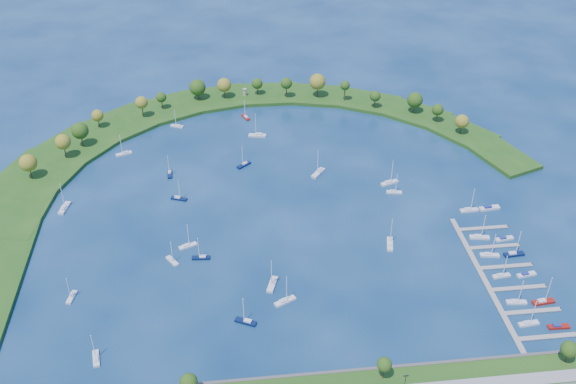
{
  "coord_description": "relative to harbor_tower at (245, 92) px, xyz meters",
  "views": [
    {
      "loc": [
        -23.39,
        -250.47,
        179.13
      ],
      "look_at": [
        5.0,
        5.0,
        4.0
      ],
      "focal_mm": 40.77,
      "sensor_mm": 36.0,
      "label": 1
    }
  ],
  "objects": [
    {
      "name": "moored_boat_17",
      "position": [
        65.94,
        -103.19,
        -3.39
      ],
      "size": [
        9.52,
        5.57,
        13.52
      ],
      "rotation": [
        0.0,
        0.0,
        6.63
      ],
      "color": "silver",
      "rests_on": "ground"
    },
    {
      "name": "ground",
      "position": [
        9.45,
        -115.64,
        -4.34
      ],
      "size": [
        700.0,
        700.0,
        0.0
      ],
      "primitive_type": "plane",
      "color": "#082646",
      "rests_on": "ground"
    },
    {
      "name": "moored_boat_10",
      "position": [
        -67.71,
        -60.06,
        -3.42
      ],
      "size": [
        8.69,
        5.08,
        12.33
      ],
      "rotation": [
        0.0,
        0.0,
        3.49
      ],
      "color": "silver",
      "rests_on": "ground"
    },
    {
      "name": "moored_boat_13",
      "position": [
        -64.0,
        -202.13,
        -3.45
      ],
      "size": [
        3.6,
        8.1,
        11.52
      ],
      "rotation": [
        0.0,
        0.0,
        1.76
      ],
      "color": "silver",
      "rests_on": "ground"
    },
    {
      "name": "docked_boat_1",
      "position": [
        105.43,
        -205.39,
        -3.74
      ],
      "size": [
        8.13,
        2.55,
        1.64
      ],
      "rotation": [
        0.0,
        0.0,
        -0.04
      ],
      "color": "maroon",
      "rests_on": "ground"
    },
    {
      "name": "moored_boat_18",
      "position": [
        -4.93,
        -78.28,
        -3.43
      ],
      "size": [
        7.78,
        7.02,
        12.07
      ],
      "rotation": [
        0.0,
        0.0,
        3.84
      ],
      "color": "#091639",
      "rests_on": "ground"
    },
    {
      "name": "moored_boat_16",
      "position": [
        5.44,
        -180.82,
        -3.4
      ],
      "size": [
        9.07,
        6.16,
        13.07
      ],
      "rotation": [
        0.0,
        0.0,
        0.46
      ],
      "color": "silver",
      "rests_on": "ground"
    },
    {
      "name": "moored_boat_9",
      "position": [
        -40.5,
        -32.2,
        -3.46
      ],
      "size": [
        7.67,
        4.7,
        10.92
      ],
      "rotation": [
        0.0,
        0.0,
        2.76
      ],
      "color": "silver",
      "rests_on": "ground"
    },
    {
      "name": "docked_boat_0",
      "position": [
        94.98,
        -202.73,
        -3.44
      ],
      "size": [
        8.09,
        2.95,
        11.63
      ],
      "rotation": [
        0.0,
        0.0,
        0.09
      ],
      "color": "silver",
      "rests_on": "ground"
    },
    {
      "name": "moored_boat_19",
      "position": [
        66.21,
        -111.38,
        -3.46
      ],
      "size": [
        7.79,
        3.37,
        11.08
      ],
      "rotation": [
        0.0,
        0.0,
        -0.17
      ],
      "color": "silver",
      "rests_on": "ground"
    },
    {
      "name": "docked_boat_9",
      "position": [
        105.43,
        -152.48,
        -3.72
      ],
      "size": [
        8.53,
        3.55,
        1.69
      ],
      "rotation": [
        0.0,
        0.0,
        0.15
      ],
      "color": "silver",
      "rests_on": "ground"
    },
    {
      "name": "moored_boat_11",
      "position": [
        54.61,
        -150.64,
        -3.39
      ],
      "size": [
        4.52,
        9.47,
        13.42
      ],
      "rotation": [
        0.0,
        0.0,
        1.35
      ],
      "color": "silver",
      "rests_on": "ground"
    },
    {
      "name": "harbor_tower",
      "position": [
        0.0,
        0.0,
        0.0
      ],
      "size": [
        2.6,
        2.6,
        4.57
      ],
      "color": "gray",
      "rests_on": "breakwater"
    },
    {
      "name": "docked_boat_7",
      "position": [
        105.46,
        -163.16,
        -3.41
      ],
      "size": [
        8.93,
        3.06,
        12.9
      ],
      "rotation": [
        0.0,
        0.0,
        0.07
      ],
      "color": "#091639",
      "rests_on": "ground"
    },
    {
      "name": "moored_boat_7",
      "position": [
        -27.02,
        -150.61,
        -3.45
      ],
      "size": [
        7.78,
        2.76,
        11.22
      ],
      "rotation": [
        0.0,
        0.0,
        3.06
      ],
      "color": "#091639",
      "rests_on": "ground"
    },
    {
      "name": "moored_boat_2",
      "position": [
        -10.29,
        -190.04,
        -3.43
      ],
      "size": [
        8.49,
        5.8,
        12.24
      ],
      "rotation": [
        0.0,
        0.0,
        2.68
      ],
      "color": "#091639",
      "rests_on": "ground"
    },
    {
      "name": "docked_boat_2",
      "position": [
        94.98,
        -191.2,
        -3.45
      ],
      "size": [
        8.07,
        3.12,
        11.56
      ],
      "rotation": [
        0.0,
        0.0,
        -0.12
      ],
      "color": "silver",
      "rests_on": "ground"
    },
    {
      "name": "moored_boat_8",
      "position": [
        -90.71,
        -107.46,
        -3.36
      ],
      "size": [
        4.69,
        10.03,
        14.23
      ],
      "rotation": [
        0.0,
        0.0,
        1.36
      ],
      "color": "silver",
      "rests_on": "ground"
    },
    {
      "name": "docked_boat_4",
      "position": [
        94.98,
        -175.75,
        -3.46
      ],
      "size": [
        7.62,
        2.85,
        10.95
      ],
      "rotation": [
        0.0,
        0.0,
        0.1
      ],
      "color": "silver",
      "rests_on": "ground"
    },
    {
      "name": "docked_boat_11",
      "position": [
        107.31,
        -129.46,
        -3.61
      ],
      "size": [
        10.03,
        3.84,
        2.0
      ],
      "rotation": [
        0.0,
        0.0,
        0.11
      ],
      "color": "silver",
      "rests_on": "ground"
    },
    {
      "name": "moored_boat_15",
      "position": [
        -1.01,
        -25.7,
        -3.46
      ],
      "size": [
        5.06,
        7.78,
        11.14
      ],
      "rotation": [
        0.0,
        0.0,
        2.0
      ],
      "color": "maroon",
      "rests_on": "ground"
    },
    {
      "name": "moored_boat_14",
      "position": [
        -39.15,
        -151.35,
        -3.46
      ],
      "size": [
        5.86,
        7.43,
        11.03
      ],
      "rotation": [
        0.0,
        0.0,
        5.29
      ],
      "color": "silver",
      "rests_on": "ground"
    },
    {
      "name": "docked_boat_5",
      "position": [
        105.43,
        -176.21,
        -3.73
      ],
      "size": [
        8.39,
        3.53,
        1.66
      ],
      "rotation": [
        0.0,
        0.0,
        0.16
      ],
      "color": "silver",
      "rests_on": "ground"
    },
    {
      "name": "breakwater",
      "position": [
        -36.88,
        -66.92,
        -3.35
      ],
      "size": [
        286.74,
        247.64,
        2.0
      ],
      "color": "#1D4B14",
      "rests_on": "ground"
    },
    {
      "name": "docked_boat_8",
      "position": [
        94.96,
        -150.25,
        -3.41
      ],
      "size": [
        8.91,
        3.8,
        12.69
      ],
      "rotation": [
        0.0,
        0.0,
        -0.16
      ],
      "color": "silver",
      "rests_on": "ground"
    },
    {
      "name": "moored_boat_12",
      "position": [
        4.3,
        -48.21,
        -3.36
      ],
      "size": [
        9.94,
        4.28,
        14.15
      ],
      "rotation": [
        0.0,
        0.0,
        2.97
      ],
      "color": "silver",
      "rests_on": "ground"
    },
    {
      "name": "docked_boat_3",
      "position": [
        105.46,
        -192.22,
        -3.4
      ],
      "size": [
        9.12,
        3.33,
        13.11
      ],
      "rotation": [
        0.0,
        0.0,
        0.1
      ],
      "color": "maroon",
      "rests_on": "ground"
    },
    {
      "name": "moored_boat_5",
      "position": [
        -37.55,
        -105.36,
        -3.45
      ],
      "size": [
        7.99,
        4.77,
        11.36
      ],
      "rotation": [
        0.0,
        0.0,
        5.92
      ],
      "color": "#091639",
      "rests_on": "ground"
    },
    {
      "name": "moored_boat_6",
      "position": [
        -77.68,
        -169.06,
        -3.47
      ],
      "size": [
        3.58,
        7.6,
        10.78
      ],
      "rotation": [
        0.0,
        0.0,
        4.5
      ],
      "color": "silver",
      "rests_on": "ground"
    },
    {
      "name": "docked_boat_10",
      "position": [
        97.36,
        -129.96,
        -3.42
      ],
      "size": [
        8.63,
        2.86,
        12.51
      ],
      "rotation": [
        0.0,
        0.0,
        0.06
      ],
      "color": "silver",
      "rests_on": "ground"
    },
    {
      "name": "docked_boat_6",
      "position": [
        94.97,
        -162.5,
        -3.44
      ],
      "size": [
        8.3,
        3.47,
        11.83
      ],
      "rotation": [
        0.0,
        0.0,
        -0.16
      ],
      "color": "silver",
      "rests_on": "ground"
    },
    {
      "name": "moored_boat_4",
      "position": [
        -32.75,
        -142.12,
        -3.44
      ],
      "size": [
        8.22,
        5.1,
        11.72
      ],
      "rotation": [
        0.0,
        0.0,
        0.39
      ],
      "color": "silver",
      "rests_on": "ground"
    },
    {
      "name": "moored_boat_1",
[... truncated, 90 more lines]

